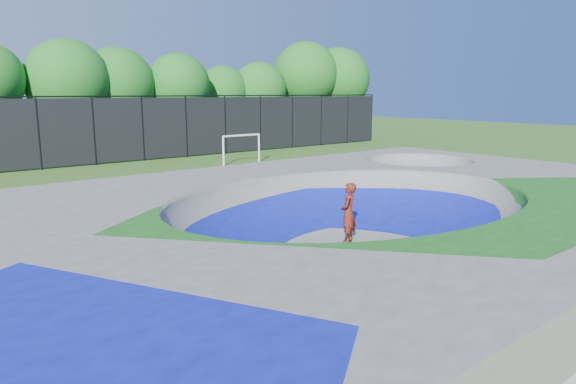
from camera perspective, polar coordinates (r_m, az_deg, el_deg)
name	(u,v)px	position (r m, az deg, el deg)	size (l,w,h in m)	color
ground	(354,247)	(14.51, 7.35, -6.06)	(120.00, 120.00, 0.00)	#2F5918
skate_deck	(355,221)	(14.31, 7.43, -3.19)	(22.00, 14.00, 1.50)	gray
skater	(348,213)	(14.68, 6.72, -2.33)	(0.63, 0.42, 1.74)	red
skateboard	(348,242)	(14.90, 6.64, -5.50)	(0.78, 0.22, 0.05)	black
soccer_goal	(242,144)	(30.86, -5.18, 5.38)	(2.68, 0.12, 1.77)	white
fence	(94,129)	(32.23, -20.77, 6.52)	(48.09, 0.09, 4.04)	black
treeline	(96,80)	(37.34, -20.56, 11.53)	(53.32, 6.69, 8.66)	#413120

